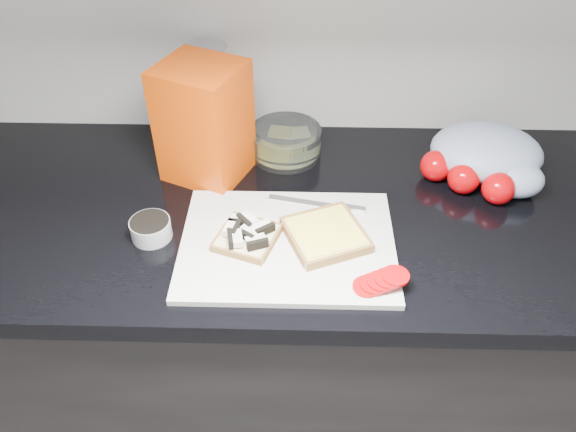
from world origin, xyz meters
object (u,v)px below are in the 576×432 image
(cutting_board, at_px, (288,244))
(bread_bag, at_px, (204,122))
(glass_bowl, at_px, (286,142))
(steel_canister, at_px, (210,96))

(cutting_board, distance_m, bread_bag, 0.32)
(cutting_board, bearing_deg, glass_bowl, 92.23)
(cutting_board, relative_size, steel_canister, 1.74)
(glass_bowl, bearing_deg, bread_bag, -157.46)
(glass_bowl, height_order, steel_canister, steel_canister)
(cutting_board, height_order, bread_bag, bread_bag)
(glass_bowl, bearing_deg, cutting_board, -87.77)
(cutting_board, distance_m, glass_bowl, 0.31)
(glass_bowl, xyz_separation_m, steel_canister, (-0.17, 0.06, 0.08))
(steel_canister, bearing_deg, glass_bowl, -18.53)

